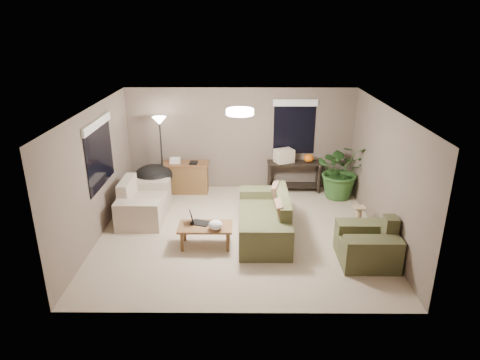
{
  "coord_description": "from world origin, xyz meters",
  "views": [
    {
      "loc": [
        0.05,
        -7.63,
        4.01
      ],
      "look_at": [
        0.0,
        0.2,
        1.05
      ],
      "focal_mm": 32.0,
      "sensor_mm": 36.0,
      "label": 1
    }
  ],
  "objects_px": {
    "floor_lamp": "(160,130)",
    "cat_scratching_post": "(358,220)",
    "loveseat": "(143,204)",
    "console_table": "(294,174)",
    "coffee_table": "(205,229)",
    "houseplant": "(341,176)",
    "main_sofa": "(266,220)",
    "papasan_chair": "(154,179)",
    "armchair": "(368,246)",
    "desk": "(186,177)"
  },
  "relations": [
    {
      "from": "loveseat",
      "to": "houseplant",
      "type": "bearing_deg",
      "value": 13.98
    },
    {
      "from": "desk",
      "to": "cat_scratching_post",
      "type": "xyz_separation_m",
      "value": [
        3.72,
        -2.01,
        -0.16
      ]
    },
    {
      "from": "coffee_table",
      "to": "papasan_chair",
      "type": "relative_size",
      "value": 0.92
    },
    {
      "from": "desk",
      "to": "armchair",
      "type": "bearing_deg",
      "value": -41.86
    },
    {
      "from": "houseplant",
      "to": "cat_scratching_post",
      "type": "relative_size",
      "value": 2.73
    },
    {
      "from": "armchair",
      "to": "floor_lamp",
      "type": "bearing_deg",
      "value": 143.5
    },
    {
      "from": "main_sofa",
      "to": "armchair",
      "type": "height_order",
      "value": "same"
    },
    {
      "from": "main_sofa",
      "to": "coffee_table",
      "type": "xyz_separation_m",
      "value": [
        -1.15,
        -0.5,
        0.06
      ]
    },
    {
      "from": "coffee_table",
      "to": "cat_scratching_post",
      "type": "distance_m",
      "value": 3.11
    },
    {
      "from": "coffee_table",
      "to": "console_table",
      "type": "bearing_deg",
      "value": 55.02
    },
    {
      "from": "armchair",
      "to": "console_table",
      "type": "height_order",
      "value": "armchair"
    },
    {
      "from": "loveseat",
      "to": "coffee_table",
      "type": "height_order",
      "value": "loveseat"
    },
    {
      "from": "loveseat",
      "to": "floor_lamp",
      "type": "relative_size",
      "value": 0.84
    },
    {
      "from": "armchair",
      "to": "coffee_table",
      "type": "xyz_separation_m",
      "value": [
        -2.88,
        0.51,
        0.06
      ]
    },
    {
      "from": "console_table",
      "to": "floor_lamp",
      "type": "bearing_deg",
      "value": -175.65
    },
    {
      "from": "loveseat",
      "to": "desk",
      "type": "relative_size",
      "value": 1.45
    },
    {
      "from": "armchair",
      "to": "console_table",
      "type": "distance_m",
      "value": 3.42
    },
    {
      "from": "floor_lamp",
      "to": "cat_scratching_post",
      "type": "xyz_separation_m",
      "value": [
        4.25,
        -1.84,
        -1.38
      ]
    },
    {
      "from": "coffee_table",
      "to": "houseplant",
      "type": "xyz_separation_m",
      "value": [
        3.02,
        2.39,
        0.17
      ]
    },
    {
      "from": "console_table",
      "to": "cat_scratching_post",
      "type": "xyz_separation_m",
      "value": [
        1.09,
        -2.08,
        -0.22
      ]
    },
    {
      "from": "armchair",
      "to": "houseplant",
      "type": "height_order",
      "value": "houseplant"
    },
    {
      "from": "desk",
      "to": "floor_lamp",
      "type": "relative_size",
      "value": 0.58
    },
    {
      "from": "loveseat",
      "to": "coffee_table",
      "type": "bearing_deg",
      "value": -41.28
    },
    {
      "from": "loveseat",
      "to": "coffee_table",
      "type": "xyz_separation_m",
      "value": [
        1.45,
        -1.27,
        0.06
      ]
    },
    {
      "from": "armchair",
      "to": "houseplant",
      "type": "bearing_deg",
      "value": 87.26
    },
    {
      "from": "coffee_table",
      "to": "floor_lamp",
      "type": "distance_m",
      "value": 3.08
    },
    {
      "from": "main_sofa",
      "to": "console_table",
      "type": "xyz_separation_m",
      "value": [
        0.79,
        2.28,
        0.14
      ]
    },
    {
      "from": "papasan_chair",
      "to": "floor_lamp",
      "type": "distance_m",
      "value": 1.16
    },
    {
      "from": "main_sofa",
      "to": "coffee_table",
      "type": "relative_size",
      "value": 2.2
    },
    {
      "from": "armchair",
      "to": "cat_scratching_post",
      "type": "height_order",
      "value": "armchair"
    },
    {
      "from": "desk",
      "to": "papasan_chair",
      "type": "bearing_deg",
      "value": -153.89
    },
    {
      "from": "loveseat",
      "to": "cat_scratching_post",
      "type": "relative_size",
      "value": 3.2
    },
    {
      "from": "floor_lamp",
      "to": "cat_scratching_post",
      "type": "relative_size",
      "value": 3.82
    },
    {
      "from": "armchair",
      "to": "papasan_chair",
      "type": "distance_m",
      "value": 5.16
    },
    {
      "from": "main_sofa",
      "to": "floor_lamp",
      "type": "bearing_deg",
      "value": 139.35
    },
    {
      "from": "loveseat",
      "to": "console_table",
      "type": "height_order",
      "value": "loveseat"
    },
    {
      "from": "loveseat",
      "to": "cat_scratching_post",
      "type": "height_order",
      "value": "loveseat"
    },
    {
      "from": "floor_lamp",
      "to": "cat_scratching_post",
      "type": "distance_m",
      "value": 4.84
    },
    {
      "from": "loveseat",
      "to": "console_table",
      "type": "xyz_separation_m",
      "value": [
        3.39,
        1.5,
        0.14
      ]
    },
    {
      "from": "coffee_table",
      "to": "floor_lamp",
      "type": "relative_size",
      "value": 0.52
    },
    {
      "from": "console_table",
      "to": "cat_scratching_post",
      "type": "height_order",
      "value": "console_table"
    },
    {
      "from": "armchair",
      "to": "coffee_table",
      "type": "distance_m",
      "value": 2.93
    },
    {
      "from": "floor_lamp",
      "to": "cat_scratching_post",
      "type": "bearing_deg",
      "value": -23.43
    },
    {
      "from": "coffee_table",
      "to": "houseplant",
      "type": "distance_m",
      "value": 3.85
    },
    {
      "from": "console_table",
      "to": "loveseat",
      "type": "bearing_deg",
      "value": -156.14
    },
    {
      "from": "coffee_table",
      "to": "console_table",
      "type": "relative_size",
      "value": 0.77
    },
    {
      "from": "loveseat",
      "to": "houseplant",
      "type": "height_order",
      "value": "houseplant"
    },
    {
      "from": "armchair",
      "to": "papasan_chair",
      "type": "relative_size",
      "value": 0.92
    },
    {
      "from": "console_table",
      "to": "floor_lamp",
      "type": "xyz_separation_m",
      "value": [
        -3.17,
        -0.24,
        1.16
      ]
    },
    {
      "from": "floor_lamp",
      "to": "cat_scratching_post",
      "type": "height_order",
      "value": "floor_lamp"
    }
  ]
}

